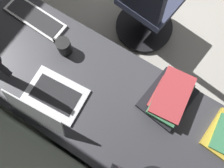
{
  "coord_description": "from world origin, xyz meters",
  "views": [
    {
      "loc": [
        -0.34,
        1.86,
        1.99
      ],
      "look_at": [
        -0.18,
        1.6,
        0.95
      ],
      "focal_mm": 35.83,
      "sensor_mm": 36.0,
      "label": 1
    }
  ],
  "objects_px": {
    "book_stack_near": "(169,98)",
    "coffee_mug": "(64,46)",
    "keyboard_main": "(35,18)",
    "office_chair": "(146,5)",
    "drawer_pedestal": "(105,115)",
    "laptop_leftmost": "(48,102)"
  },
  "relations": [
    {
      "from": "laptop_leftmost",
      "to": "office_chair",
      "type": "distance_m",
      "value": 1.12
    },
    {
      "from": "laptop_leftmost",
      "to": "office_chair",
      "type": "bearing_deg",
      "value": -93.43
    },
    {
      "from": "drawer_pedestal",
      "to": "laptop_leftmost",
      "type": "relative_size",
      "value": 1.92
    },
    {
      "from": "book_stack_near",
      "to": "coffee_mug",
      "type": "xyz_separation_m",
      "value": [
        0.68,
        0.06,
        0.0
      ]
    },
    {
      "from": "drawer_pedestal",
      "to": "keyboard_main",
      "type": "relative_size",
      "value": 1.63
    },
    {
      "from": "laptop_leftmost",
      "to": "keyboard_main",
      "type": "bearing_deg",
      "value": -43.63
    },
    {
      "from": "drawer_pedestal",
      "to": "coffee_mug",
      "type": "xyz_separation_m",
      "value": [
        0.38,
        -0.16,
        0.43
      ]
    },
    {
      "from": "keyboard_main",
      "to": "book_stack_near",
      "type": "distance_m",
      "value": 0.98
    },
    {
      "from": "office_chair",
      "to": "book_stack_near",
      "type": "bearing_deg",
      "value": 125.77
    },
    {
      "from": "keyboard_main",
      "to": "coffee_mug",
      "type": "distance_m",
      "value": 0.31
    },
    {
      "from": "book_stack_near",
      "to": "office_chair",
      "type": "distance_m",
      "value": 0.9
    },
    {
      "from": "laptop_leftmost",
      "to": "keyboard_main",
      "type": "relative_size",
      "value": 0.85
    },
    {
      "from": "drawer_pedestal",
      "to": "keyboard_main",
      "type": "height_order",
      "value": "keyboard_main"
    },
    {
      "from": "drawer_pedestal",
      "to": "coffee_mug",
      "type": "height_order",
      "value": "coffee_mug"
    },
    {
      "from": "keyboard_main",
      "to": "coffee_mug",
      "type": "relative_size",
      "value": 3.38
    },
    {
      "from": "drawer_pedestal",
      "to": "laptop_leftmost",
      "type": "xyz_separation_m",
      "value": [
        0.26,
        0.16,
        0.44
      ]
    },
    {
      "from": "book_stack_near",
      "to": "laptop_leftmost",
      "type": "bearing_deg",
      "value": 34.59
    },
    {
      "from": "keyboard_main",
      "to": "office_chair",
      "type": "xyz_separation_m",
      "value": [
        -0.48,
        -0.67,
        -0.28
      ]
    },
    {
      "from": "drawer_pedestal",
      "to": "book_stack_near",
      "type": "xyz_separation_m",
      "value": [
        -0.3,
        -0.22,
        0.43
      ]
    },
    {
      "from": "keyboard_main",
      "to": "book_stack_near",
      "type": "xyz_separation_m",
      "value": [
        -0.98,
        0.02,
        0.04
      ]
    },
    {
      "from": "book_stack_near",
      "to": "coffee_mug",
      "type": "height_order",
      "value": "book_stack_near"
    },
    {
      "from": "keyboard_main",
      "to": "office_chair",
      "type": "relative_size",
      "value": 0.44
    }
  ]
}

